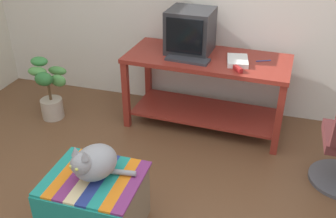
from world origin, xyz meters
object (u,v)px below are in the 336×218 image
object	(u,v)px
book	(238,61)
potted_plant	(49,90)
cat	(94,162)
stapler	(238,69)
ottoman_with_blanket	(97,203)
keyboard	(187,60)
desk	(206,79)
tv_monitor	(190,31)

from	to	relation	value
book	potted_plant	size ratio (longest dim) A/B	0.43
book	cat	world-z (taller)	book
potted_plant	stapler	bearing A→B (deg)	2.53
book	ottoman_with_blanket	bearing A→B (deg)	-124.46
keyboard	potted_plant	size ratio (longest dim) A/B	0.63
book	cat	xyz separation A→B (m)	(-0.70, -1.52, -0.19)
desk	keyboard	xyz separation A→B (m)	(-0.16, -0.14, 0.24)
stapler	book	bearing A→B (deg)	60.38
book	keyboard	bearing A→B (deg)	-179.36
desk	tv_monitor	bearing A→B (deg)	156.74
book	desk	bearing A→B (deg)	158.15
book	ottoman_with_blanket	xyz separation A→B (m)	(-0.71, -1.53, -0.53)
stapler	desk	bearing A→B (deg)	103.95
book	stapler	xyz separation A→B (m)	(0.03, -0.18, -0.00)
desk	cat	world-z (taller)	desk
keyboard	ottoman_with_blanket	bearing A→B (deg)	-94.72
keyboard	book	xyz separation A→B (m)	(0.45, 0.08, 0.01)
cat	potted_plant	distance (m)	1.71
cat	potted_plant	xyz separation A→B (m)	(-1.14, 1.25, -0.25)
keyboard	ottoman_with_blanket	size ratio (longest dim) A/B	0.64
keyboard	cat	distance (m)	1.47
keyboard	ottoman_with_blanket	world-z (taller)	keyboard
tv_monitor	keyboard	size ratio (longest dim) A/B	1.08
book	potted_plant	xyz separation A→B (m)	(-1.85, -0.26, -0.44)
potted_plant	tv_monitor	bearing A→B (deg)	17.21
potted_plant	stapler	size ratio (longest dim) A/B	5.74
keyboard	stapler	size ratio (longest dim) A/B	3.64
desk	ottoman_with_blanket	xyz separation A→B (m)	(-0.42, -1.59, -0.28)
cat	potted_plant	world-z (taller)	cat
book	cat	distance (m)	1.68
desk	book	size ratio (longest dim) A/B	5.80
tv_monitor	ottoman_with_blanket	bearing A→B (deg)	-95.13
cat	stapler	distance (m)	1.53
keyboard	stapler	xyz separation A→B (m)	(0.47, -0.10, 0.01)
tv_monitor	keyboard	xyz separation A→B (m)	(0.04, -0.24, -0.19)
tv_monitor	potted_plant	distance (m)	1.55
desk	ottoman_with_blanket	world-z (taller)	desk
keyboard	book	bearing A→B (deg)	15.77
keyboard	potted_plant	world-z (taller)	keyboard
desk	stapler	world-z (taller)	stapler
desk	book	distance (m)	0.39
stapler	ottoman_with_blanket	bearing A→B (deg)	-156.95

